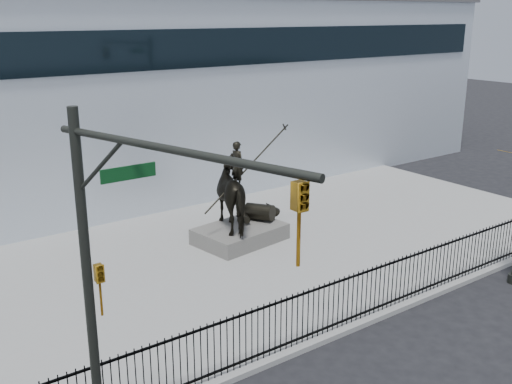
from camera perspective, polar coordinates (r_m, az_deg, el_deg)
ground at (r=16.17m, az=10.45°, el=-15.02°), size 120.00×120.00×0.00m
plaza at (r=20.94m, az=-3.57°, el=-6.83°), size 30.00×12.00×0.15m
building at (r=31.23m, az=-16.87°, el=8.78°), size 44.00×14.00×9.00m
picket_fence at (r=16.49m, az=7.43°, el=-10.61°), size 22.10×0.10×1.50m
statue_plinth at (r=22.56m, az=-1.53°, el=-4.02°), size 3.44×2.60×0.59m
equestrian_statue at (r=22.10m, az=-1.45°, el=-0.24°), size 4.03×2.78×3.44m
traffic_signal_left at (r=10.29m, az=-12.80°, el=-9.07°), size 1.52×4.84×7.00m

